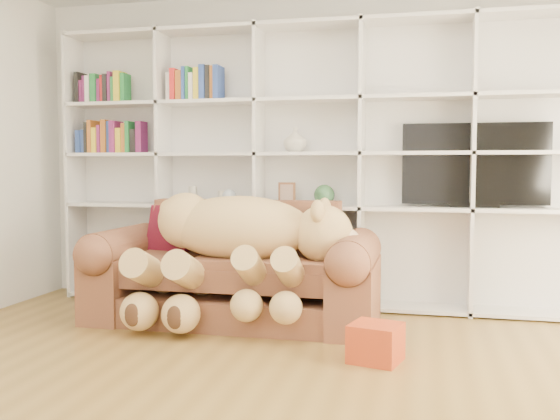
% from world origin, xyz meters
% --- Properties ---
extents(floor, '(5.00, 5.00, 0.00)m').
position_xyz_m(floor, '(0.00, 0.00, 0.00)').
color(floor, brown).
rests_on(floor, ground).
extents(wall_back, '(5.00, 0.02, 2.70)m').
position_xyz_m(wall_back, '(0.00, 2.50, 1.35)').
color(wall_back, white).
rests_on(wall_back, floor).
extents(bookshelf, '(4.43, 0.35, 2.40)m').
position_xyz_m(bookshelf, '(-0.24, 2.36, 1.31)').
color(bookshelf, silver).
rests_on(bookshelf, floor).
extents(sofa, '(2.18, 0.94, 0.92)m').
position_xyz_m(sofa, '(-0.47, 1.68, 0.35)').
color(sofa, brown).
rests_on(sofa, floor).
extents(teddy_bear, '(1.65, 0.90, 0.96)m').
position_xyz_m(teddy_bear, '(-0.39, 1.50, 0.64)').
color(teddy_bear, tan).
rests_on(teddy_bear, sofa).
extents(throw_pillow, '(0.44, 0.32, 0.42)m').
position_xyz_m(throw_pillow, '(-1.05, 1.83, 0.67)').
color(throw_pillow, '#540E21').
rests_on(throw_pillow, sofa).
extents(gift_box, '(0.35, 0.34, 0.23)m').
position_xyz_m(gift_box, '(0.68, 0.88, 0.12)').
color(gift_box, '#B63B18').
rests_on(gift_box, floor).
extents(tv, '(1.14, 0.18, 0.68)m').
position_xyz_m(tv, '(1.34, 2.35, 1.20)').
color(tv, black).
rests_on(tv, bookshelf).
extents(picture_frame, '(0.15, 0.03, 0.18)m').
position_xyz_m(picture_frame, '(-0.20, 2.30, 0.97)').
color(picture_frame, brown).
rests_on(picture_frame, bookshelf).
extents(green_vase, '(0.17, 0.17, 0.17)m').
position_xyz_m(green_vase, '(0.13, 2.30, 0.95)').
color(green_vase, '#305F38').
rests_on(green_vase, bookshelf).
extents(figurine_tall, '(0.08, 0.08, 0.15)m').
position_xyz_m(figurine_tall, '(-1.05, 2.30, 0.94)').
color(figurine_tall, beige).
rests_on(figurine_tall, bookshelf).
extents(figurine_short, '(0.09, 0.09, 0.12)m').
position_xyz_m(figurine_short, '(-0.78, 2.30, 0.92)').
color(figurine_short, beige).
rests_on(figurine_short, bookshelf).
extents(snow_globe, '(0.12, 0.12, 0.12)m').
position_xyz_m(snow_globe, '(-0.71, 2.30, 0.93)').
color(snow_globe, silver).
rests_on(snow_globe, bookshelf).
extents(shelf_vase, '(0.25, 0.25, 0.21)m').
position_xyz_m(shelf_vase, '(-0.12, 2.30, 1.42)').
color(shelf_vase, beige).
rests_on(shelf_vase, bookshelf).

